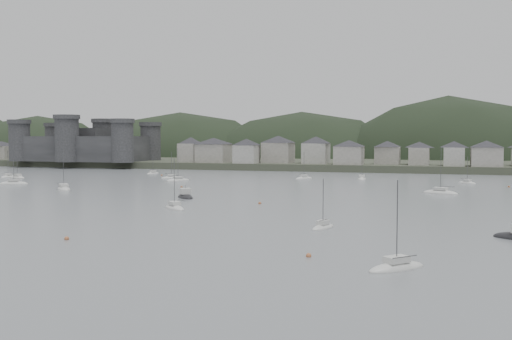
% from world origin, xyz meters
% --- Properties ---
extents(ground, '(900.00, 900.00, 0.00)m').
position_xyz_m(ground, '(0.00, 0.00, 0.00)').
color(ground, slate).
rests_on(ground, ground).
extents(far_shore_land, '(900.00, 250.00, 3.00)m').
position_xyz_m(far_shore_land, '(0.00, 295.00, 1.50)').
color(far_shore_land, '#383D2D').
rests_on(far_shore_land, ground).
extents(forested_ridge, '(851.55, 103.94, 102.57)m').
position_xyz_m(forested_ridge, '(4.83, 269.40, -11.28)').
color(forested_ridge, black).
rests_on(forested_ridge, ground).
extents(castle, '(66.00, 43.00, 20.00)m').
position_xyz_m(castle, '(-120.00, 179.80, 10.96)').
color(castle, '#2E2E30').
rests_on(castle, far_shore_land).
extents(waterfront_town, '(451.48, 28.46, 12.92)m').
position_xyz_m(waterfront_town, '(50.59, 183.34, 8.66)').
color(waterfront_town, gray).
rests_on(waterfront_town, far_shore_land).
extents(moored_fleet, '(235.71, 156.56, 13.26)m').
position_xyz_m(moored_fleet, '(-3.71, 75.98, 0.18)').
color(moored_fleet, silver).
rests_on(moored_fleet, ground).
extents(motor_launch_far, '(7.67, 8.67, 4.03)m').
position_xyz_m(motor_launch_far, '(-12.24, 55.72, 0.29)').
color(motor_launch_far, black).
rests_on(motor_launch_far, ground).
extents(mooring_buoys, '(158.45, 136.97, 0.70)m').
position_xyz_m(mooring_buoys, '(6.13, 56.38, 0.15)').
color(mooring_buoys, '#B5663C').
rests_on(mooring_buoys, ground).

